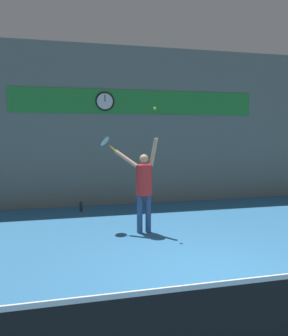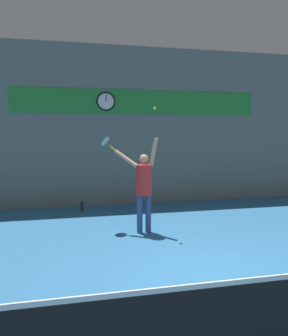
% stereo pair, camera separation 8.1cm
% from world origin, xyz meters
% --- Properties ---
extents(ground_plane, '(18.00, 18.00, 0.00)m').
position_xyz_m(ground_plane, '(0.00, 0.00, 0.00)').
color(ground_plane, teal).
extents(back_wall, '(18.00, 0.10, 5.00)m').
position_xyz_m(back_wall, '(0.00, 5.95, 2.50)').
color(back_wall, slate).
rests_on(back_wall, ground_plane).
extents(sponsor_banner, '(7.80, 0.02, 0.75)m').
position_xyz_m(sponsor_banner, '(0.00, 5.89, 3.27)').
color(sponsor_banner, '#288C38').
extents(scoreboard_clock, '(0.59, 0.05, 0.59)m').
position_xyz_m(scoreboard_clock, '(-1.07, 5.87, 3.27)').
color(scoreboard_clock, white).
extents(tennis_player, '(0.97, 0.59, 2.19)m').
position_xyz_m(tennis_player, '(-0.55, 2.81, 1.14)').
color(tennis_player, '#2D4C7F').
rests_on(tennis_player, ground_plane).
extents(tennis_racket, '(0.43, 0.39, 0.37)m').
position_xyz_m(tennis_racket, '(-1.36, 3.31, 2.09)').
color(tennis_racket, yellow).
extents(tennis_ball, '(0.07, 0.07, 0.07)m').
position_xyz_m(tennis_ball, '(-0.33, 2.68, 2.84)').
color(tennis_ball, '#CCDB2D').
extents(water_bottle, '(0.09, 0.09, 0.30)m').
position_xyz_m(water_bottle, '(-1.88, 5.20, 0.14)').
color(water_bottle, '#262628').
rests_on(water_bottle, ground_plane).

